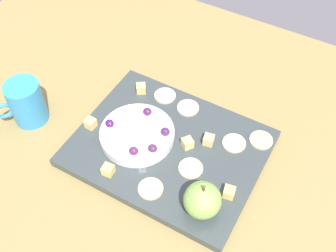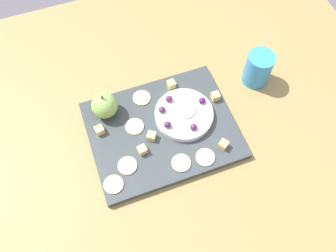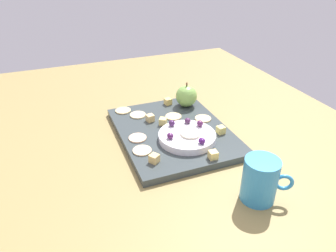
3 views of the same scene
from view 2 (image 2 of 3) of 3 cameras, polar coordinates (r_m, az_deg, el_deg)
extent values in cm
cube|color=olive|center=(94.10, -2.78, -0.52)|extent=(141.35, 106.86, 4.64)
cube|color=#353E40|center=(90.19, -0.99, -0.66)|extent=(37.86, 29.91, 1.95)
cylinder|color=white|center=(90.27, 2.67, 1.92)|extent=(15.46, 15.46, 1.91)
sphere|color=#81B151|center=(90.21, -10.57, 3.39)|extent=(6.91, 6.91, 6.91)
cylinder|color=brown|center=(86.83, -11.01, 4.77)|extent=(0.50, 0.50, 1.20)
cube|color=#E5CE73|center=(87.24, -2.79, -1.71)|extent=(2.86, 2.86, 2.05)
cube|color=#E3D16A|center=(95.27, 0.57, 7.00)|extent=(2.25, 2.25, 2.05)
cube|color=#EBC26D|center=(87.27, 9.27, -3.06)|extent=(2.84, 2.84, 2.05)
cube|color=#F0CE73|center=(93.97, 7.93, 4.95)|extent=(2.15, 2.15, 2.05)
cube|color=#E2C278|center=(85.77, -4.34, -4.00)|extent=(2.38, 2.38, 2.05)
cube|color=#F3CD6A|center=(89.68, -11.40, -0.67)|extent=(2.39, 2.39, 2.05)
cylinder|color=#DFB38D|center=(85.13, 2.22, -6.20)|extent=(4.86, 4.86, 0.40)
cylinder|color=beige|center=(85.40, -6.81, -6.60)|extent=(4.86, 4.86, 0.40)
cylinder|color=#E0C185|center=(89.89, -5.67, 0.06)|extent=(4.86, 4.86, 0.40)
cylinder|color=#D1B88D|center=(86.14, 6.27, -5.23)|extent=(4.86, 4.86, 0.40)
cylinder|color=#D2B87E|center=(84.22, -9.10, -9.63)|extent=(4.86, 4.86, 0.40)
cylinder|color=#DFBF81|center=(94.10, -4.19, 4.79)|extent=(4.86, 4.86, 0.40)
ellipsoid|color=#471960|center=(90.68, 5.83, 4.09)|extent=(1.90, 1.71, 1.54)
ellipsoid|color=#49264A|center=(88.96, -1.02, 2.77)|extent=(1.90, 1.71, 1.53)
ellipsoid|color=#432250|center=(86.65, -0.07, 0.24)|extent=(1.90, 1.71, 1.76)
ellipsoid|color=#562551|center=(90.57, 0.16, 4.59)|extent=(1.90, 1.71, 1.75)
ellipsoid|color=#4C1F51|center=(86.66, 4.29, -0.17)|extent=(1.90, 1.71, 1.61)
cylinder|color=beige|center=(89.62, 3.01, 2.77)|extent=(5.31, 5.31, 0.60)
cylinder|color=#328AC4|center=(99.15, 14.83, 9.29)|extent=(7.41, 7.41, 9.99)
torus|color=#328AC4|center=(102.28, 15.01, 11.43)|extent=(2.73, 3.85, 4.00)
camera|label=1|loc=(0.84, -42.01, 45.45)|focal=44.06mm
camera|label=3|loc=(0.91, 58.26, 11.25)|focal=33.80mm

